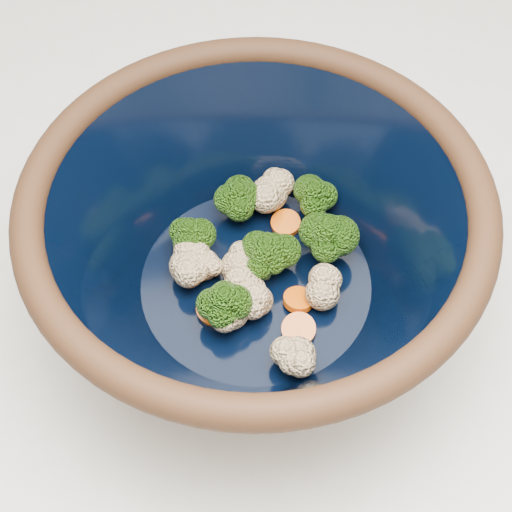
{
  "coord_description": "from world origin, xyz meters",
  "views": [
    {
      "loc": [
        -0.16,
        -0.35,
        1.44
      ],
      "look_at": [
        -0.1,
        -0.02,
        0.97
      ],
      "focal_mm": 50.0,
      "sensor_mm": 36.0,
      "label": 1
    }
  ],
  "objects": [
    {
      "name": "counter",
      "position": [
        0.0,
        0.0,
        0.45
      ],
      "size": [
        1.2,
        1.2,
        0.9
      ],
      "primitive_type": "cube",
      "color": "white",
      "rests_on": "ground"
    },
    {
      "name": "mixing_bowl",
      "position": [
        -0.1,
        -0.02,
        0.99
      ],
      "size": [
        0.44,
        0.44,
        0.15
      ],
      "rotation": [
        0.0,
        0.0,
        0.41
      ],
      "color": "black",
      "rests_on": "counter"
    },
    {
      "name": "vegetable_pile",
      "position": [
        -0.1,
        -0.02,
        0.96
      ],
      "size": [
        0.16,
        0.19,
        0.05
      ],
      "color": "#608442",
      "rests_on": "mixing_bowl"
    }
  ]
}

